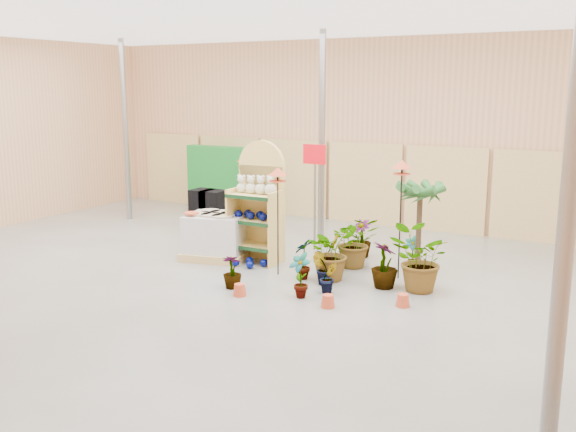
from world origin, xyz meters
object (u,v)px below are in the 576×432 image
display_shelf (259,206)px  potted_plant_2 (331,252)px  pallet_stack (216,236)px  bird_table_front (278,175)px

display_shelf → potted_plant_2: bearing=-16.3°
pallet_stack → bird_table_front: 2.16m
display_shelf → potted_plant_2: (1.78, -0.48, -0.57)m
pallet_stack → bird_table_front: bearing=-27.5°
display_shelf → bird_table_front: (0.81, -0.68, 0.74)m
display_shelf → bird_table_front: size_ratio=1.20×
pallet_stack → potted_plant_2: (2.60, -0.19, 0.06)m
bird_table_front → potted_plant_2: size_ratio=1.93×
bird_table_front → pallet_stack: bearing=166.7°
pallet_stack → bird_table_front: bird_table_front is taller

